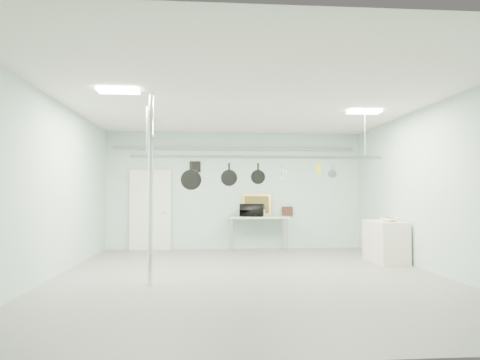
{
  "coord_description": "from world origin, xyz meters",
  "views": [
    {
      "loc": [
        -0.76,
        -7.77,
        1.48
      ],
      "look_at": [
        -0.09,
        1.0,
        1.78
      ],
      "focal_mm": 32.0,
      "sensor_mm": 36.0,
      "label": 1
    }
  ],
  "objects": [
    {
      "name": "skillet_mid",
      "position": [
        -0.35,
        0.3,
        1.87
      ],
      "size": [
        0.31,
        0.12,
        0.43
      ],
      "primitive_type": null,
      "rotation": [
        0.0,
        0.0,
        -0.2
      ],
      "color": "black",
      "rests_on": "pot_rack"
    },
    {
      "name": "saucepan",
      "position": [
        1.64,
        0.3,
        1.94
      ],
      "size": [
        0.18,
        0.16,
        0.29
      ],
      "primitive_type": null,
      "rotation": [
        0.0,
        0.0,
        -0.4
      ],
      "color": "#B0B1B5",
      "rests_on": "pot_rack"
    },
    {
      "name": "prep_table",
      "position": [
        0.6,
        3.6,
        0.83
      ],
      "size": [
        1.6,
        0.7,
        0.91
      ],
      "color": "#A8C6B0",
      "rests_on": "floor"
    },
    {
      "name": "coffee_canister",
      "position": [
        0.69,
        3.61,
        1.0
      ],
      "size": [
        0.16,
        0.16,
        0.2
      ],
      "primitive_type": "cylinder",
      "rotation": [
        0.0,
        0.0,
        -0.05
      ],
      "color": "silver",
      "rests_on": "prep_table"
    },
    {
      "name": "whisk",
      "position": [
        0.66,
        0.3,
        1.91
      ],
      "size": [
        0.23,
        0.23,
        0.36
      ],
      "primitive_type": null,
      "rotation": [
        0.0,
        0.0,
        -0.16
      ],
      "color": "#AFAEB3",
      "rests_on": "pot_rack"
    },
    {
      "name": "light_panel_right",
      "position": [
        2.4,
        0.6,
        3.16
      ],
      "size": [
        0.65,
        0.3,
        0.05
      ],
      "primitive_type": "cube",
      "color": "white",
      "rests_on": "ceiling"
    },
    {
      "name": "side_cabinet",
      "position": [
        3.15,
        1.4,
        0.45
      ],
      "size": [
        0.6,
        1.2,
        0.9
      ],
      "primitive_type": "cube",
      "color": "silver",
      "rests_on": "floor"
    },
    {
      "name": "conduit_pipe",
      "position": [
        0.0,
        3.9,
        2.75
      ],
      "size": [
        6.6,
        0.07,
        0.07
      ],
      "primitive_type": "cylinder",
      "rotation": [
        0.0,
        1.57,
        0.0
      ],
      "color": "gray",
      "rests_on": "back_wall"
    },
    {
      "name": "right_wall",
      "position": [
        3.49,
        0.0,
        1.6
      ],
      "size": [
        0.02,
        8.0,
        3.2
      ],
      "primitive_type": "cube",
      "color": "#ABCDC3",
      "rests_on": "floor"
    },
    {
      "name": "light_panel_left",
      "position": [
        -2.2,
        -0.8,
        3.16
      ],
      "size": [
        0.65,
        0.3,
        0.05
      ],
      "primitive_type": "cube",
      "color": "white",
      "rests_on": "ceiling"
    },
    {
      "name": "pot_rack",
      "position": [
        0.2,
        0.3,
        2.23
      ],
      "size": [
        4.8,
        0.06,
        1.0
      ],
      "color": "#B7B7BC",
      "rests_on": "ceiling"
    },
    {
      "name": "grater",
      "position": [
        1.38,
        0.3,
        1.97
      ],
      "size": [
        0.09,
        0.05,
        0.22
      ],
      "primitive_type": null,
      "rotation": [
        0.0,
        0.0,
        -0.37
      ],
      "color": "yellow",
      "rests_on": "pot_rack"
    },
    {
      "name": "wall_vent",
      "position": [
        -1.1,
        3.97,
        2.25
      ],
      "size": [
        0.3,
        0.04,
        0.3
      ],
      "primitive_type": "cube",
      "color": "black",
      "rests_on": "back_wall"
    },
    {
      "name": "painting_small",
      "position": [
        1.44,
        3.9,
        1.03
      ],
      "size": [
        0.3,
        0.08,
        0.25
      ],
      "primitive_type": "cube",
      "rotation": [
        -0.17,
        0.0,
        0.0
      ],
      "color": "#331A11",
      "rests_on": "prep_table"
    },
    {
      "name": "fruit_cluster",
      "position": [
        3.13,
        1.16,
        0.98
      ],
      "size": [
        0.24,
        0.24,
        0.09
      ],
      "primitive_type": null,
      "color": "#B52C10",
      "rests_on": "fruit_bowl"
    },
    {
      "name": "door",
      "position": [
        -2.3,
        3.94,
        1.05
      ],
      "size": [
        1.1,
        0.1,
        2.2
      ],
      "primitive_type": "cube",
      "color": "silver",
      "rests_on": "floor"
    },
    {
      "name": "skillet_right",
      "position": [
        0.2,
        0.3,
        1.9
      ],
      "size": [
        0.27,
        0.07,
        0.38
      ],
      "primitive_type": null,
      "rotation": [
        0.0,
        0.0,
        -0.04
      ],
      "color": "black",
      "rests_on": "pot_rack"
    },
    {
      "name": "back_wall",
      "position": [
        0.0,
        3.99,
        1.6
      ],
      "size": [
        7.0,
        0.02,
        3.2
      ],
      "primitive_type": "cube",
      "color": "#ABCDC3",
      "rests_on": "floor"
    },
    {
      "name": "skillet_left",
      "position": [
        -1.07,
        0.3,
        1.83
      ],
      "size": [
        0.39,
        0.08,
        0.5
      ],
      "primitive_type": null,
      "rotation": [
        0.0,
        0.0,
        0.05
      ],
      "color": "black",
      "rests_on": "pot_rack"
    },
    {
      "name": "painting_large",
      "position": [
        0.59,
        3.9,
        1.2
      ],
      "size": [
        0.79,
        0.17,
        0.58
      ],
      "primitive_type": "cube",
      "rotation": [
        -0.14,
        0.0,
        -0.06
      ],
      "color": "gold",
      "rests_on": "prep_table"
    },
    {
      "name": "floor",
      "position": [
        0.0,
        0.0,
        0.0
      ],
      "size": [
        8.0,
        8.0,
        0.0
      ],
      "primitive_type": "plane",
      "color": "gray",
      "rests_on": "ground"
    },
    {
      "name": "chrome_pole",
      "position": [
        -1.7,
        -0.6,
        1.6
      ],
      "size": [
        0.08,
        0.08,
        3.2
      ],
      "primitive_type": "cylinder",
      "color": "silver",
      "rests_on": "floor"
    },
    {
      "name": "ceiling",
      "position": [
        0.0,
        0.0,
        3.19
      ],
      "size": [
        7.0,
        8.0,
        0.02
      ],
      "primitive_type": "cube",
      "color": "silver",
      "rests_on": "back_wall"
    },
    {
      "name": "microwave",
      "position": [
        0.42,
        3.52,
        1.07
      ],
      "size": [
        0.69,
        0.56,
        0.33
      ],
      "primitive_type": "imported",
      "rotation": [
        0.0,
        0.0,
        2.86
      ],
      "color": "black",
      "rests_on": "prep_table"
    },
    {
      "name": "fruit_bowl",
      "position": [
        3.13,
        1.16,
        0.94
      ],
      "size": [
        0.45,
        0.45,
        0.08
      ],
      "primitive_type": "imported",
      "rotation": [
        0.0,
        0.0,
        0.41
      ],
      "color": "white",
      "rests_on": "side_cabinet"
    }
  ]
}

